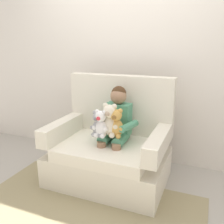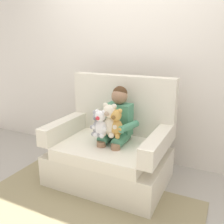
{
  "view_description": "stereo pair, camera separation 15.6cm",
  "coord_description": "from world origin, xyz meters",
  "px_view_note": "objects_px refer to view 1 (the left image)",
  "views": [
    {
      "loc": [
        0.95,
        -2.22,
        1.47
      ],
      "look_at": [
        0.06,
        -0.05,
        0.8
      ],
      "focal_mm": 39.65,
      "sensor_mm": 36.0,
      "label": 1
    },
    {
      "loc": [
        1.09,
        -2.16,
        1.47
      ],
      "look_at": [
        0.06,
        -0.05,
        0.8
      ],
      "focal_mm": 39.65,
      "sensor_mm": 36.0,
      "label": 2
    }
  ],
  "objects_px": {
    "armchair": "(111,150)",
    "plush_white": "(101,124)",
    "plush_honey": "(116,124)",
    "plush_grey": "(98,124)",
    "seated_child": "(116,122)",
    "plush_cream": "(110,121)"
  },
  "relations": [
    {
      "from": "armchair",
      "to": "plush_white",
      "type": "distance_m",
      "value": 0.39
    },
    {
      "from": "plush_white",
      "to": "armchair",
      "type": "bearing_deg",
      "value": 71.21
    },
    {
      "from": "plush_honey",
      "to": "plush_grey",
      "type": "bearing_deg",
      "value": -142.42
    },
    {
      "from": "seated_child",
      "to": "plush_white",
      "type": "bearing_deg",
      "value": -116.31
    },
    {
      "from": "armchair",
      "to": "plush_cream",
      "type": "relative_size",
      "value": 3.59
    },
    {
      "from": "plush_honey",
      "to": "plush_white",
      "type": "relative_size",
      "value": 1.06
    },
    {
      "from": "plush_grey",
      "to": "plush_white",
      "type": "distance_m",
      "value": 0.04
    },
    {
      "from": "plush_cream",
      "to": "plush_white",
      "type": "bearing_deg",
      "value": -162.28
    },
    {
      "from": "plush_grey",
      "to": "seated_child",
      "type": "bearing_deg",
      "value": 39.45
    },
    {
      "from": "armchair",
      "to": "plush_grey",
      "type": "distance_m",
      "value": 0.39
    },
    {
      "from": "armchair",
      "to": "seated_child",
      "type": "distance_m",
      "value": 0.32
    },
    {
      "from": "seated_child",
      "to": "plush_grey",
      "type": "distance_m",
      "value": 0.22
    },
    {
      "from": "plush_honey",
      "to": "plush_cream",
      "type": "relative_size",
      "value": 0.88
    },
    {
      "from": "plush_honey",
      "to": "plush_cream",
      "type": "height_order",
      "value": "plush_cream"
    },
    {
      "from": "plush_cream",
      "to": "plush_grey",
      "type": "height_order",
      "value": "plush_cream"
    },
    {
      "from": "plush_cream",
      "to": "plush_grey",
      "type": "distance_m",
      "value": 0.12
    },
    {
      "from": "armchair",
      "to": "plush_grey",
      "type": "height_order",
      "value": "armchair"
    },
    {
      "from": "armchair",
      "to": "plush_white",
      "type": "bearing_deg",
      "value": -98.04
    },
    {
      "from": "seated_child",
      "to": "armchair",
      "type": "bearing_deg",
      "value": -177.1
    },
    {
      "from": "armchair",
      "to": "plush_grey",
      "type": "xyz_separation_m",
      "value": [
        -0.06,
        -0.18,
        0.34
      ]
    },
    {
      "from": "armchair",
      "to": "plush_honey",
      "type": "relative_size",
      "value": 4.11
    },
    {
      "from": "plush_grey",
      "to": "plush_cream",
      "type": "bearing_deg",
      "value": 5.92
    }
  ]
}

